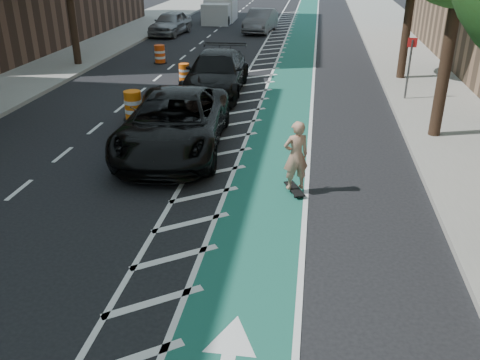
% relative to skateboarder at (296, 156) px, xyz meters
% --- Properties ---
extents(ground, '(120.00, 120.00, 0.00)m').
position_rel_skateboarder_xyz_m(ground, '(-3.70, -3.27, -1.00)').
color(ground, black).
rests_on(ground, ground).
extents(bike_lane, '(2.00, 90.00, 0.01)m').
position_rel_skateboarder_xyz_m(bike_lane, '(-0.70, 6.73, -0.99)').
color(bike_lane, '#1A5C4B').
rests_on(bike_lane, ground).
extents(buffer_strip, '(1.40, 90.00, 0.01)m').
position_rel_skateboarder_xyz_m(buffer_strip, '(-2.20, 6.73, -0.99)').
color(buffer_strip, silver).
rests_on(buffer_strip, ground).
extents(sidewalk_right, '(5.00, 90.00, 0.15)m').
position_rel_skateboarder_xyz_m(sidewalk_right, '(5.80, 6.73, -0.92)').
color(sidewalk_right, gray).
rests_on(sidewalk_right, ground).
extents(curb_right, '(0.12, 90.00, 0.16)m').
position_rel_skateboarder_xyz_m(curb_right, '(3.35, 6.73, -0.92)').
color(curb_right, gray).
rests_on(curb_right, ground).
extents(curb_left, '(0.12, 90.00, 0.16)m').
position_rel_skateboarder_xyz_m(curb_left, '(-10.75, 6.73, -0.92)').
color(curb_left, gray).
rests_on(curb_left, ground).
extents(sign_post, '(0.35, 0.08, 2.47)m').
position_rel_skateboarder_xyz_m(sign_post, '(3.90, 8.73, 0.35)').
color(sign_post, '#4C4C4C').
rests_on(sign_post, ground).
extents(skateboard, '(0.58, 0.92, 0.12)m').
position_rel_skateboarder_xyz_m(skateboard, '(0.00, 0.00, -0.90)').
color(skateboard, black).
rests_on(skateboard, ground).
extents(skateboarder, '(0.75, 0.64, 1.75)m').
position_rel_skateboarder_xyz_m(skateboarder, '(0.00, 0.00, 0.00)').
color(skateboarder, tan).
rests_on(skateboarder, skateboard).
extents(suv_near, '(3.32, 6.37, 1.71)m').
position_rel_skateboarder_xyz_m(suv_near, '(-3.70, 2.45, -0.14)').
color(suv_near, black).
rests_on(suv_near, ground).
extents(suv_far, '(2.45, 5.71, 1.64)m').
position_rel_skateboarder_xyz_m(suv_far, '(-3.70, 9.06, -0.18)').
color(suv_far, black).
rests_on(suv_far, ground).
extents(car_silver, '(2.33, 4.75, 1.56)m').
position_rel_skateboarder_xyz_m(car_silver, '(-9.61, 23.36, -0.22)').
color(car_silver, gray).
rests_on(car_silver, ground).
extents(car_grey, '(2.14, 4.86, 1.55)m').
position_rel_skateboarder_xyz_m(car_grey, '(-3.66, 25.50, -0.22)').
color(car_grey, slate).
rests_on(car_grey, ground).
extents(box_truck, '(2.36, 5.03, 2.07)m').
position_rel_skateboarder_xyz_m(box_truck, '(-7.47, 30.34, -0.04)').
color(box_truck, silver).
rests_on(box_truck, ground).
extents(barrel_a, '(0.76, 0.76, 1.03)m').
position_rel_skateboarder_xyz_m(barrel_a, '(-5.90, 5.02, -0.51)').
color(barrel_a, orange).
rests_on(barrel_a, ground).
extents(barrel_b, '(0.58, 0.58, 0.80)m').
position_rel_skateboarder_xyz_m(barrel_b, '(-5.50, 10.73, -0.62)').
color(barrel_b, '#FF630D').
rests_on(barrel_b, ground).
extents(barrel_c, '(0.68, 0.68, 0.93)m').
position_rel_skateboarder_xyz_m(barrel_c, '(-7.70, 14.32, -0.56)').
color(barrel_c, '#E7450C').
rests_on(barrel_c, ground).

